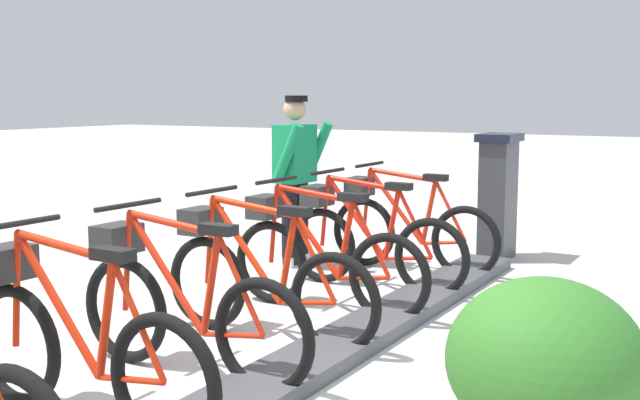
{
  "coord_description": "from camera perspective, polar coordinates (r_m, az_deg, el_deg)",
  "views": [
    {
      "loc": [
        -2.37,
        3.69,
        1.66
      ],
      "look_at": [
        0.5,
        -1.23,
        0.9
      ],
      "focal_mm": 44.12,
      "sensor_mm": 36.0,
      "label": 1
    }
  ],
  "objects": [
    {
      "name": "payment_kiosk",
      "position": [
        8.18,
        12.77,
        0.42
      ],
      "size": [
        0.36,
        0.52,
        1.28
      ],
      "color": "#38383D",
      "rests_on": "ground"
    },
    {
      "name": "dock_rail_base",
      "position": [
        4.67,
        -2.36,
        -12.57
      ],
      "size": [
        0.44,
        7.34,
        0.1
      ],
      "primitive_type": "cube",
      "color": "#47474C",
      "rests_on": "ground"
    },
    {
      "name": "bike_docked_0",
      "position": [
        7.5,
        6.24,
        -1.91
      ],
      "size": [
        1.72,
        0.54,
        1.02
      ],
      "color": "black",
      "rests_on": "ground"
    },
    {
      "name": "planter_bush",
      "position": [
        3.23,
        15.9,
        -12.94
      ],
      "size": [
        0.76,
        0.76,
        0.97
      ],
      "color": "#59544C",
      "rests_on": "ground"
    },
    {
      "name": "bike_docked_1",
      "position": [
        6.77,
        3.43,
        -2.9
      ],
      "size": [
        1.72,
        0.54,
        1.02
      ],
      "color": "black",
      "rests_on": "ground"
    },
    {
      "name": "bike_docked_3",
      "position": [
        5.39,
        -4.47,
        -5.64
      ],
      "size": [
        1.72,
        0.54,
        1.02
      ],
      "color": "black",
      "rests_on": "ground"
    },
    {
      "name": "bike_docked_2",
      "position": [
        6.06,
        -0.07,
        -4.13
      ],
      "size": [
        1.72,
        0.54,
        1.02
      ],
      "color": "black",
      "rests_on": "ground"
    },
    {
      "name": "ground_plane",
      "position": [
        4.69,
        -2.36,
        -13.14
      ],
      "size": [
        60.0,
        60.0,
        0.0
      ],
      "primitive_type": "plane",
      "color": "beige"
    },
    {
      "name": "worker_near_rack",
      "position": [
        7.65,
        -1.77,
        1.94
      ],
      "size": [
        0.48,
        0.63,
        1.66
      ],
      "color": "white",
      "rests_on": "ground"
    },
    {
      "name": "bike_docked_4",
      "position": [
        4.76,
        -10.11,
        -7.51
      ],
      "size": [
        1.72,
        0.54,
        1.02
      ],
      "color": "black",
      "rests_on": "ground"
    },
    {
      "name": "bike_docked_5",
      "position": [
        4.2,
        -17.43,
        -9.82
      ],
      "size": [
        1.72,
        0.54,
        1.02
      ],
      "color": "black",
      "rests_on": "ground"
    }
  ]
}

